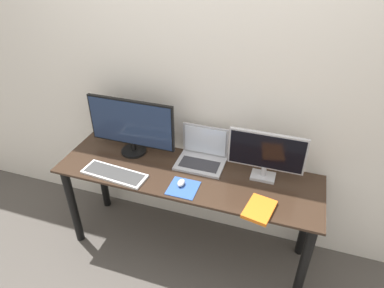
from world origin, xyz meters
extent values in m
plane|color=#4C4742|center=(0.00, 0.00, 0.00)|extent=(12.00, 12.00, 0.00)
cube|color=silver|center=(0.00, 0.62, 1.25)|extent=(7.00, 0.05, 2.50)
cube|color=#332319|center=(0.00, 0.28, 0.72)|extent=(1.84, 0.55, 0.02)
cylinder|color=black|center=(-0.86, 0.06, 0.36)|extent=(0.06, 0.06, 0.72)
cylinder|color=black|center=(0.86, 0.06, 0.36)|extent=(0.06, 0.06, 0.72)
cylinder|color=black|center=(-0.86, 0.49, 0.36)|extent=(0.06, 0.06, 0.72)
cylinder|color=black|center=(0.86, 0.49, 0.36)|extent=(0.06, 0.06, 0.72)
cylinder|color=black|center=(-0.46, 0.40, 0.74)|extent=(0.19, 0.19, 0.02)
cylinder|color=black|center=(-0.46, 0.40, 0.78)|extent=(0.04, 0.04, 0.06)
cube|color=black|center=(-0.46, 0.40, 0.98)|extent=(0.65, 0.02, 0.36)
cube|color=#1E2D4C|center=(-0.46, 0.39, 0.98)|extent=(0.63, 0.01, 0.34)
cube|color=#B2B2B7|center=(0.51, 0.40, 0.74)|extent=(0.16, 0.11, 0.02)
cylinder|color=#B2B2B7|center=(0.51, 0.40, 0.79)|extent=(0.04, 0.04, 0.07)
cube|color=#B2B2B7|center=(0.51, 0.40, 0.95)|extent=(0.50, 0.02, 0.27)
cube|color=black|center=(0.51, 0.39, 0.95)|extent=(0.48, 0.01, 0.24)
cube|color=#ADADB2|center=(0.06, 0.40, 0.74)|extent=(0.34, 0.24, 0.02)
cube|color=#2D2D33|center=(0.06, 0.38, 0.75)|extent=(0.28, 0.13, 0.00)
cube|color=#ADADB2|center=(0.06, 0.52, 0.87)|extent=(0.34, 0.01, 0.23)
cube|color=silver|center=(0.06, 0.51, 0.87)|extent=(0.30, 0.00, 0.21)
cube|color=silver|center=(-0.47, 0.10, 0.74)|extent=(0.47, 0.19, 0.02)
cube|color=#383838|center=(-0.47, 0.10, 0.75)|extent=(0.43, 0.16, 0.00)
cube|color=#2D519E|center=(0.03, 0.12, 0.74)|extent=(0.19, 0.19, 0.00)
ellipsoid|color=silver|center=(0.01, 0.14, 0.76)|extent=(0.04, 0.07, 0.04)
cube|color=orange|center=(0.53, 0.07, 0.74)|extent=(0.20, 0.25, 0.02)
cube|color=white|center=(0.53, 0.07, 0.74)|extent=(0.19, 0.24, 0.02)
camera|label=1|loc=(0.63, -1.49, 2.20)|focal=32.00mm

